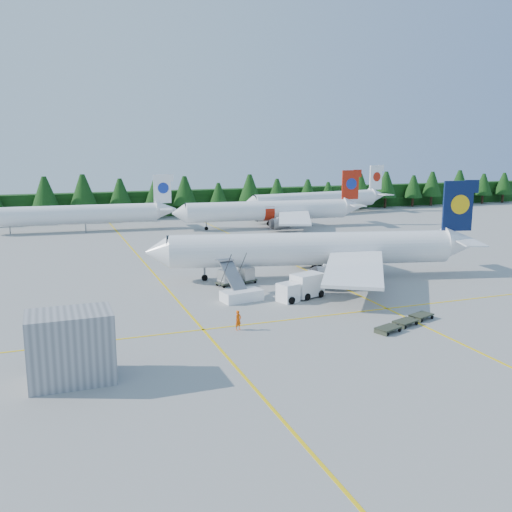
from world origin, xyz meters
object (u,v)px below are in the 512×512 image
object	(u,v)px
airliner_navy	(305,250)
airliner_red	(264,211)
airstairs	(240,292)
service_truck	(300,287)

from	to	relation	value
airliner_navy	airliner_red	xyz separation A→B (m)	(11.43, 43.95, -0.22)
airliner_navy	airliner_red	world-z (taller)	airliner_navy
airliner_red	airliner_navy	bearing A→B (deg)	-99.47
airliner_navy	airliner_red	distance (m)	45.41
airliner_navy	airstairs	bearing A→B (deg)	-133.98
airliner_red	airstairs	bearing A→B (deg)	-108.85
airliner_navy	airliner_red	size ratio (longest dim) A/B	1.04
airliner_navy	airstairs	size ratio (longest dim) A/B	6.49
airliner_red	service_truck	size ratio (longest dim) A/B	6.67
airliner_red	service_truck	bearing A→B (deg)	-101.93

